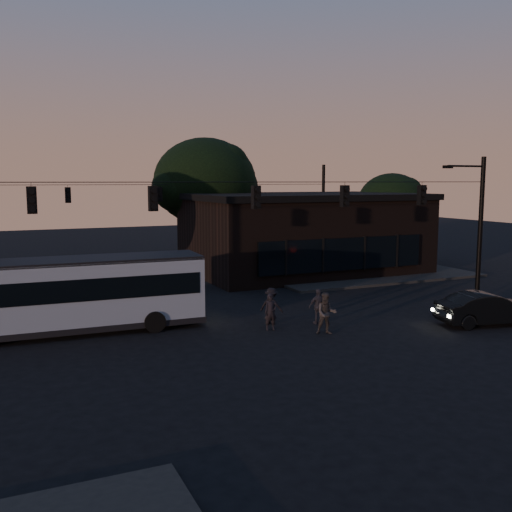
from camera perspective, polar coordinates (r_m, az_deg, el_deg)
name	(u,v)px	position (r m, az deg, el deg)	size (l,w,h in m)	color
ground	(299,347)	(21.93, 4.37, -9.05)	(120.00, 120.00, 0.00)	black
sidewalk_far_right	(355,271)	(39.74, 9.86, -1.53)	(14.00, 10.00, 0.15)	black
building	(303,233)	(39.51, 4.73, 2.35)	(15.40, 10.41, 5.40)	black
tree_behind	(205,182)	(42.81, -5.11, 7.41)	(7.60, 7.60, 9.43)	black
tree_right	(391,202)	(46.05, 13.39, 5.30)	(5.20, 5.20, 6.86)	black
signal_rig_near	(256,223)	(24.67, 0.00, 3.34)	(26.24, 0.30, 7.50)	black
signal_rig_far	(160,211)	(39.78, -9.58, 4.47)	(26.24, 0.30, 7.50)	black
bus	(69,292)	(24.63, -18.22, -3.42)	(11.07, 3.02, 3.09)	gray
car	(487,309)	(26.88, 22.09, -4.91)	(1.52, 4.36, 1.44)	black
pedestrian_a	(271,312)	(24.09, 1.50, -5.62)	(0.56, 0.37, 1.54)	black
pedestrian_b	(326,313)	(23.60, 7.05, -5.71)	(0.85, 0.66, 1.74)	#2F2B2A
pedestrian_c	(319,306)	(25.25, 6.28, -5.02)	(0.92, 0.38, 1.57)	#26252E
pedestrian_d	(271,306)	(25.10, 1.55, -5.01)	(1.04, 0.60, 1.60)	black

